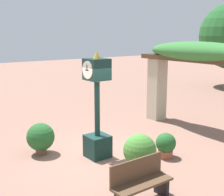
# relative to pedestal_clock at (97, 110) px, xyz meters

# --- Properties ---
(ground_plane) EXTENTS (60.00, 60.00, 0.00)m
(ground_plane) POSITION_rel_pedestal_clock_xyz_m (-0.02, 0.21, -1.34)
(ground_plane) COLOR #8E6656
(pedestal_clock) EXTENTS (0.60, 0.62, 2.94)m
(pedestal_clock) POSITION_rel_pedestal_clock_xyz_m (0.00, 0.00, 0.00)
(pedestal_clock) COLOR #14332D
(pedestal_clock) RESTS_ON ground
(pergola) EXTENTS (4.92, 1.16, 3.12)m
(pergola) POSITION_rel_pedestal_clock_xyz_m (-0.02, 4.12, 0.98)
(pergola) COLOR #BCB299
(pergola) RESTS_ON ground
(potted_plant_near_left) EXTENTS (0.83, 0.83, 0.96)m
(potted_plant_near_left) POSITION_rel_pedestal_clock_xyz_m (1.40, 0.32, -0.81)
(potted_plant_near_left) COLOR #B26B4C
(potted_plant_near_left) RESTS_ON ground
(potted_plant_near_right) EXTENTS (0.79, 0.79, 0.90)m
(potted_plant_near_right) POSITION_rel_pedestal_clock_xyz_m (-1.13, -1.19, -0.84)
(potted_plant_near_right) COLOR brown
(potted_plant_near_right) RESTS_ON ground
(potted_plant_far_left) EXTENTS (0.56, 0.56, 0.70)m
(potted_plant_far_left) POSITION_rel_pedestal_clock_xyz_m (1.15, 1.50, -0.97)
(potted_plant_far_left) COLOR #9E563D
(potted_plant_far_left) RESTS_ON ground
(park_bench) EXTENTS (0.42, 1.35, 0.89)m
(park_bench) POSITION_rel_pedestal_clock_xyz_m (2.50, -0.62, -0.91)
(park_bench) COLOR brown
(park_bench) RESTS_ON ground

